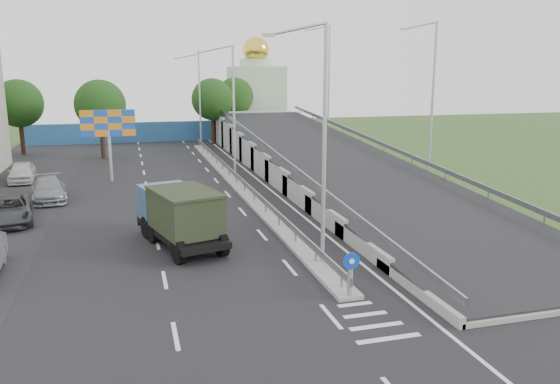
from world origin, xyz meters
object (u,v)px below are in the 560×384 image
object	(u,v)px
lamp_post_mid	(231,105)
dump_truck	(179,213)
lamp_post_near	(320,133)
lamp_post_far	(198,95)
billboard	(108,127)
church	(256,94)
parked_car_d	(48,189)
sign_bollard	(351,274)
parked_car_c	(9,210)
parked_car_e	(22,172)

from	to	relation	value
lamp_post_mid	dump_truck	distance (m)	16.93
lamp_post_near	lamp_post_far	world-z (taller)	same
lamp_post_mid	billboard	size ratio (longest dim) A/B	1.83
church	parked_car_d	distance (m)	44.16
church	billboard	distance (m)	37.23
billboard	parked_car_d	world-z (taller)	billboard
lamp_post_near	church	world-z (taller)	church
lamp_post_near	sign_bollard	bearing A→B (deg)	-91.64
parked_car_c	parked_car_e	size ratio (longest dim) A/B	1.15
dump_truck	parked_car_e	world-z (taller)	dump_truck
parked_car_c	lamp_post_near	bearing A→B (deg)	-46.91
sign_bollard	parked_car_d	xyz separation A→B (m)	(-12.85, 20.32, -0.29)
lamp_post_near	parked_car_d	size ratio (longest dim) A/B	1.97
parked_car_c	parked_car_d	xyz separation A→B (m)	(1.42, 5.33, 0.02)
lamp_post_near	parked_car_e	distance (m)	28.84
parked_car_c	parked_car_d	distance (m)	5.51
parked_car_d	sign_bollard	bearing A→B (deg)	-66.23
church	parked_car_e	size ratio (longest dim) A/B	3.05
billboard	parked_car_e	bearing A→B (deg)	166.00
parked_car_d	parked_car_e	bearing A→B (deg)	102.59
lamp_post_near	parked_car_c	size ratio (longest dim) A/B	1.94
lamp_post_near	dump_truck	world-z (taller)	lamp_post_near
lamp_post_near	parked_car_e	bearing A→B (deg)	123.62
parked_car_d	lamp_post_near	bearing A→B (deg)	-60.38
sign_bollard	lamp_post_mid	bearing A→B (deg)	89.74
billboard	parked_car_d	xyz separation A→B (m)	(-3.85, -5.51, -3.44)
lamp_post_mid	parked_car_e	world-z (taller)	lamp_post_mid
lamp_post_far	parked_car_d	world-z (taller)	lamp_post_far
lamp_post_mid	church	distance (m)	35.41
sign_bollard	parked_car_e	world-z (taller)	sign_bollard
parked_car_d	parked_car_c	bearing A→B (deg)	-113.47
lamp_post_near	lamp_post_far	bearing A→B (deg)	90.00
church	lamp_post_near	bearing A→B (deg)	-100.38
church	billboard	bearing A→B (deg)	-120.70
billboard	parked_car_c	world-z (taller)	billboard
sign_bollard	parked_car_c	world-z (taller)	sign_bollard
lamp_post_mid	billboard	world-z (taller)	lamp_post_mid
lamp_post_far	billboard	world-z (taller)	lamp_post_far
parked_car_c	lamp_post_mid	bearing A→B (deg)	22.48
lamp_post_mid	lamp_post_far	xyz separation A→B (m)	(0.00, 20.00, 0.00)
sign_bollard	church	bearing A→B (deg)	80.19
sign_bollard	lamp_post_near	world-z (taller)	lamp_post_near
lamp_post_near	church	size ratio (longest dim) A/B	0.73
lamp_post_mid	parked_car_d	world-z (taller)	lamp_post_mid
church	parked_car_e	world-z (taller)	church
lamp_post_mid	parked_car_c	xyz separation A→B (m)	(-14.38, -8.83, -5.08)
billboard	parked_car_c	distance (m)	12.54
lamp_post_near	parked_car_d	world-z (taller)	lamp_post_near
sign_bollard	parked_car_e	bearing A→B (deg)	119.61
billboard	parked_car_e	world-z (taller)	billboard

